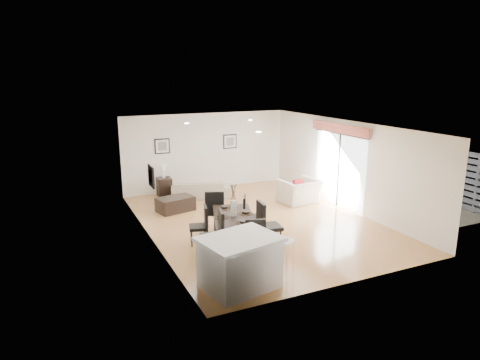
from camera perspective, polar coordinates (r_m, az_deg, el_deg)
name	(u,v)px	position (r m, az deg, el deg)	size (l,w,h in m)	color
ground	(257,221)	(12.07, 2.31, -5.55)	(8.00, 8.00, 0.00)	tan
wall_back	(206,151)	(15.28, -4.49, 3.84)	(6.00, 0.04, 2.70)	white
wall_front	(353,219)	(8.47, 14.86, -4.99)	(6.00, 0.04, 2.70)	white
wall_left	(149,187)	(10.69, -12.09, -0.87)	(0.04, 8.00, 2.70)	white
wall_right	(346,165)	(13.30, 13.97, 1.93)	(0.04, 8.00, 2.70)	white
ceiling	(258,125)	(11.45, 2.44, 7.29)	(6.00, 8.00, 0.02)	white
sofa	(201,189)	(14.33, -5.28, -1.25)	(1.93, 0.76, 0.56)	#9E9180
armchair	(299,191)	(13.80, 7.86, -1.49)	(1.17, 1.02, 0.76)	beige
courtyard_plant_a	(432,193)	(15.00, 24.22, -1.63)	(0.56, 0.49, 0.63)	#365725
courtyard_plant_b	(394,184)	(15.67, 19.81, -0.52)	(0.37, 0.37, 0.66)	#365725
dining_table	(233,219)	(10.20, -0.88, -5.16)	(1.46, 2.03, 0.76)	black
dining_chair_wnear	(216,232)	(9.58, -3.23, -6.93)	(0.60, 0.60, 1.10)	black
dining_chair_wfar	(201,223)	(10.41, -5.16, -5.72)	(0.53, 0.53, 0.95)	black
dining_chair_enear	(266,222)	(10.11, 3.47, -5.67)	(0.58, 0.58, 1.14)	black
dining_chair_efar	(249,213)	(10.93, 1.21, -4.47)	(0.62, 0.62, 1.03)	black
dining_chair_head	(256,240)	(9.30, 2.16, -8.02)	(0.56, 0.56, 0.99)	black
dining_chair_foot	(215,208)	(11.21, -3.40, -3.80)	(0.64, 0.64, 1.10)	black
vase	(233,202)	(10.08, -0.88, -3.02)	(1.01, 1.55, 0.79)	white
coffee_table	(175,204)	(13.03, -8.60, -3.21)	(1.07, 0.64, 0.43)	black
side_table	(164,187)	(14.71, -10.06, -0.89)	(0.47, 0.47, 0.62)	black
table_lamp	(164,169)	(14.56, -10.16, 1.39)	(0.23, 0.23, 0.45)	white
cushion	(298,185)	(13.60, 7.76, -0.68)	(0.37, 0.12, 0.37)	maroon
kitchen_island	(240,262)	(8.36, -0.03, -10.91)	(1.65, 1.39, 1.02)	silver
bar_stool	(285,245)	(8.72, 6.07, -8.66)	(0.37, 0.37, 0.80)	white
framed_print_back_left	(162,146)	(14.73, -10.33, 4.46)	(0.52, 0.04, 0.52)	black
framed_print_back_right	(230,141)	(15.53, -1.35, 5.17)	(0.52, 0.04, 0.52)	black
framed_print_left_wall	(151,176)	(10.44, -11.76, 0.49)	(0.04, 0.52, 0.52)	black
sliding_door	(339,153)	(13.44, 13.10, 3.48)	(0.12, 2.70, 2.57)	white
courtyard	(402,165)	(16.11, 20.80, 1.94)	(6.00, 6.00, 2.00)	gray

